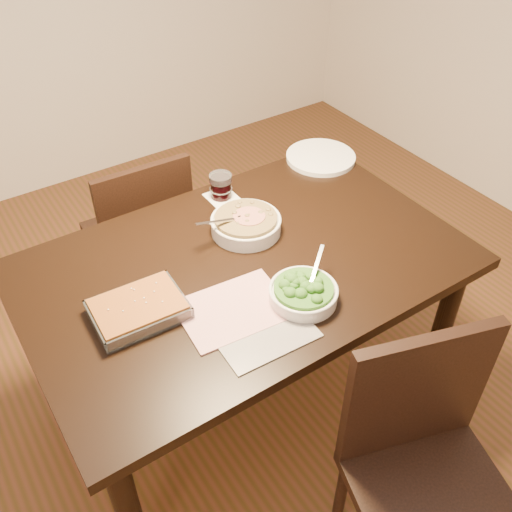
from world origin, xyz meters
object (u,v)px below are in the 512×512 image
baking_dish (138,309)px  chair_far (142,232)px  broccoli_bowl (303,293)px  table (245,283)px  dinner_plate (321,157)px  stew_bowl (246,223)px  chair_near (425,462)px  wine_tumbler (221,185)px

baking_dish → chair_far: bearing=70.0°
chair_far → broccoli_bowl: bearing=100.3°
table → dinner_plate: 0.71m
stew_bowl → chair_near: (0.02, -0.87, -0.28)m
table → stew_bowl: size_ratio=5.22×
baking_dish → wine_tumbler: size_ratio=2.95×
table → wine_tumbler: size_ratio=15.16×
broccoli_bowl → chair_near: (0.06, -0.50, -0.28)m
table → chair_near: size_ratio=1.56×
dinner_plate → chair_far: bearing=155.2°
stew_bowl → baking_dish: (-0.47, -0.16, -0.01)m
wine_tumbler → dinner_plate: bearing=1.0°
stew_bowl → dinner_plate: (0.51, 0.23, -0.02)m
stew_bowl → wine_tumbler: wine_tumbler is taller
table → baking_dish: baking_dish is taller
dinner_plate → chair_far: (-0.68, 0.32, -0.29)m
stew_bowl → broccoli_bowl: (-0.04, -0.37, -0.00)m
table → chair_far: bearing=97.0°
baking_dish → chair_far: (0.30, 0.71, -0.31)m
stew_bowl → baking_dish: stew_bowl is taller
table → baking_dish: bearing=-175.1°
stew_bowl → wine_tumbler: (0.04, 0.22, 0.02)m
dinner_plate → chair_near: chair_near is taller
wine_tumbler → dinner_plate: wine_tumbler is taller
stew_bowl → chair_near: chair_near is taller
broccoli_bowl → chair_near: chair_near is taller
baking_dish → chair_near: 0.91m
stew_bowl → broccoli_bowl: stew_bowl is taller
baking_dish → chair_near: bearing=-52.5°
broccoli_bowl → chair_far: size_ratio=0.25×
broccoli_bowl → baking_dish: bearing=153.9°
broccoli_bowl → chair_far: 0.98m
stew_bowl → chair_near: size_ratio=0.30×
baking_dish → dinner_plate: bearing=24.7°
broccoli_bowl → chair_far: bearing=98.3°
broccoli_bowl → chair_near: size_ratio=0.23×
table → baking_dish: 0.40m
dinner_plate → chair_far: chair_far is taller
stew_bowl → broccoli_bowl: 0.38m
stew_bowl → chair_far: 0.66m
dinner_plate → chair_near: size_ratio=0.31×
chair_near → table: bearing=115.5°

